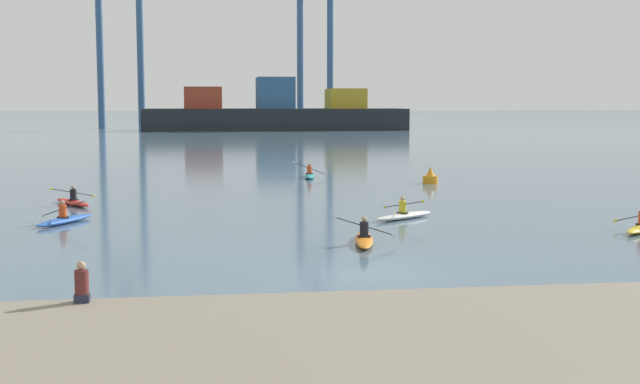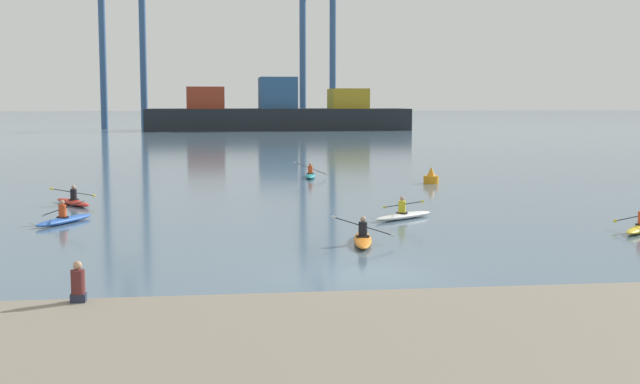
{
  "view_description": "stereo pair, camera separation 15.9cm",
  "coord_description": "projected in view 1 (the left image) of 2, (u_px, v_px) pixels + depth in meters",
  "views": [
    {
      "loc": [
        -4.28,
        -22.85,
        4.87
      ],
      "look_at": [
        0.86,
        15.77,
        0.6
      ],
      "focal_mm": 46.67,
      "sensor_mm": 36.0,
      "label": 1
    },
    {
      "loc": [
        -4.12,
        -22.87,
        4.87
      ],
      "look_at": [
        0.86,
        15.77,
        0.6
      ],
      "focal_mm": 46.67,
      "sensor_mm": 36.0,
      "label": 2
    }
  ],
  "objects": [
    {
      "name": "gantry_crane_west",
      "position": [
        119.0,
        15.0,
        144.14
      ],
      "size": [
        8.13,
        20.97,
        37.94
      ],
      "color": "#335684",
      "rests_on": "ground"
    },
    {
      "name": "kayak_teal",
      "position": [
        309.0,
        175.0,
        53.1
      ],
      "size": [
        2.16,
        3.45,
        1.07
      ],
      "color": "teal",
      "rests_on": "ground"
    },
    {
      "name": "kayak_red",
      "position": [
        73.0,
        202.0,
        39.02
      ],
      "size": [
        2.33,
        3.19,
        0.95
      ],
      "color": "red",
      "rests_on": "ground"
    },
    {
      "name": "gantry_crane_west_mid",
      "position": [
        315.0,
        24.0,
        153.44
      ],
      "size": [
        6.82,
        15.1,
        39.28
      ],
      "color": "#335684",
      "rests_on": "ground"
    },
    {
      "name": "container_barge",
      "position": [
        275.0,
        113.0,
        140.63
      ],
      "size": [
        43.85,
        11.41,
        8.86
      ],
      "color": "#1E2328",
      "rests_on": "ground"
    },
    {
      "name": "kayak_blue",
      "position": [
        64.0,
        219.0,
        33.17
      ],
      "size": [
        2.12,
        3.29,
        1.02
      ],
      "color": "#2856B2",
      "rests_on": "ground"
    },
    {
      "name": "ground_plane",
      "position": [
        363.0,
        273.0,
        23.61
      ],
      "size": [
        800.0,
        800.0,
        0.0
      ],
      "primitive_type": "plane",
      "color": "slate"
    },
    {
      "name": "channel_buoy",
      "position": [
        430.0,
        177.0,
        49.39
      ],
      "size": [
        0.9,
        0.9,
        1.0
      ],
      "color": "orange",
      "rests_on": "ground"
    },
    {
      "name": "seated_onlooker",
      "position": [
        82.0,
        284.0,
        17.83
      ],
      "size": [
        0.32,
        0.3,
        0.9
      ],
      "color": "#23283D",
      "rests_on": "stone_quay"
    },
    {
      "name": "kayak_orange",
      "position": [
        364.0,
        239.0,
        28.52
      ],
      "size": [
        2.19,
        3.45,
        0.99
      ],
      "color": "orange",
      "rests_on": "ground"
    },
    {
      "name": "kayak_white",
      "position": [
        404.0,
        215.0,
        34.47
      ],
      "size": [
        3.1,
        2.49,
        0.95
      ],
      "color": "silver",
      "rests_on": "ground"
    }
  ]
}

